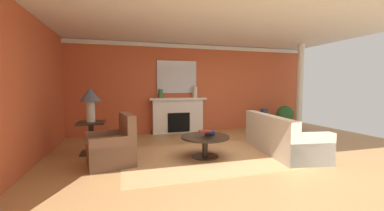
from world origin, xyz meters
name	(u,v)px	position (x,y,z in m)	size (l,w,h in m)	color
ground_plane	(228,154)	(0.00, 0.00, 0.00)	(9.83, 9.83, 0.00)	tan
wall_fireplace	(192,88)	(0.00, 2.88, 1.41)	(8.16, 0.12, 2.82)	#C65633
wall_window	(27,90)	(-3.84, 0.30, 1.41)	(0.12, 6.23, 2.82)	#C65633
ceiling_panel	(224,24)	(0.00, 0.30, 2.85)	(8.16, 6.23, 0.06)	white
crown_moulding	(192,47)	(0.00, 2.80, 2.74)	(8.16, 0.08, 0.12)	white
area_rug	(205,157)	(-0.56, -0.09, 0.01)	(3.35, 2.34, 0.01)	tan
fireplace	(178,116)	(-0.51, 2.67, 0.53)	(1.80, 0.35, 1.11)	white
mantel_mirror	(177,77)	(-0.51, 2.79, 1.77)	(1.27, 0.04, 1.02)	silver
sofa	(281,139)	(1.19, -0.20, 0.30)	(1.15, 2.20, 0.85)	beige
armchair_near_window	(113,149)	(-2.37, -0.04, 0.31)	(0.95, 0.95, 0.95)	brown
coffee_table	(205,141)	(-0.56, -0.09, 0.34)	(1.00, 1.00, 0.45)	#2D2319
side_table	(91,135)	(-2.85, 0.89, 0.40)	(0.56, 0.56, 0.70)	#2D2319
table_lamp	(90,98)	(-2.85, 0.89, 1.22)	(0.44, 0.44, 0.75)	beige
vase_mantel_right	(195,92)	(0.04, 2.62, 1.29)	(0.15, 0.15, 0.35)	beige
vase_mantel_left	(161,94)	(-1.06, 2.62, 1.25)	(0.14, 0.14, 0.28)	#33703D
vase_tall_corner	(264,119)	(2.41, 2.37, 0.36)	(0.25, 0.25, 0.72)	navy
book_red_cover	(210,133)	(-0.39, 0.09, 0.48)	(0.21, 0.17, 0.06)	navy
book_art_folio	(209,132)	(-0.47, -0.09, 0.53)	(0.19, 0.16, 0.06)	navy
book_small_novel	(205,131)	(-0.61, -0.24, 0.58)	(0.23, 0.15, 0.03)	maroon
potted_plant	(285,116)	(3.01, 2.07, 0.49)	(0.56, 0.56, 0.83)	#333333
column_white	(300,88)	(3.37, 1.84, 1.41)	(0.20, 0.20, 2.82)	white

